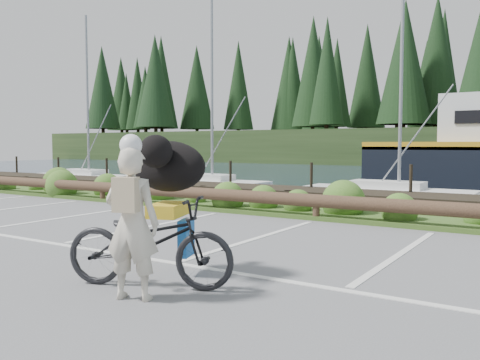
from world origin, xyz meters
TOP-DOWN VIEW (x-y plane):
  - ground at (0.00, 0.00)m, footprint 72.00×72.00m
  - vegetation_strip at (0.00, 5.30)m, footprint 34.00×1.60m
  - log_rail at (0.00, 4.60)m, footprint 32.00×0.30m
  - bicycle at (0.53, -1.52)m, footprint 2.23×1.42m
  - cyclist at (0.71, -1.98)m, footprint 0.73×0.60m
  - dog at (0.30, -0.89)m, footprint 0.94×1.30m

SIDE VIEW (x-z plane):
  - ground at x=0.00m, z-range 0.00..0.00m
  - log_rail at x=0.00m, z-range -0.30..0.30m
  - vegetation_strip at x=0.00m, z-range 0.00..0.10m
  - bicycle at x=0.53m, z-range 0.00..1.11m
  - cyclist at x=0.71m, z-range 0.00..1.70m
  - dog at x=0.30m, z-range 1.11..1.78m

